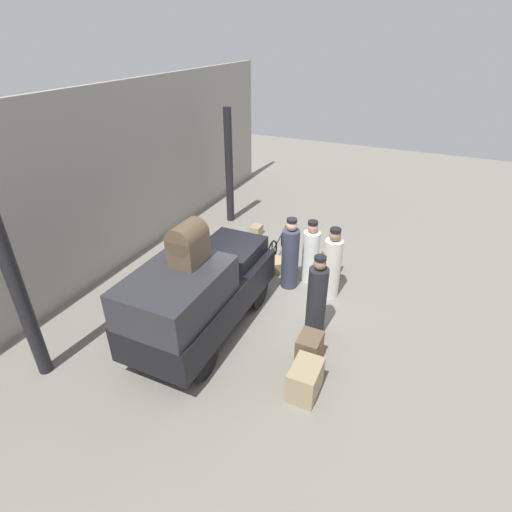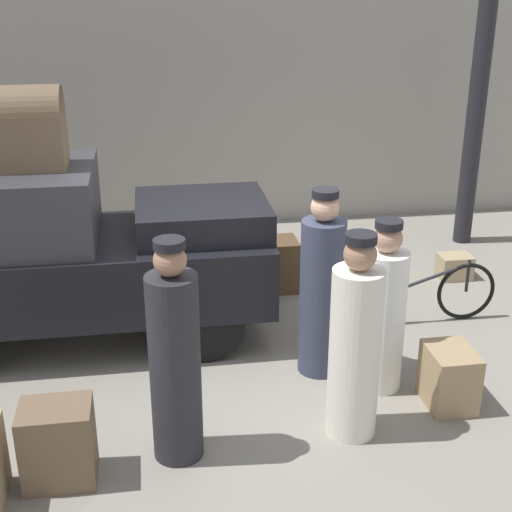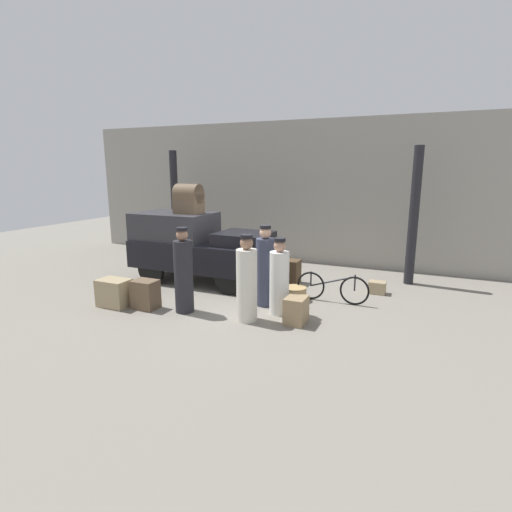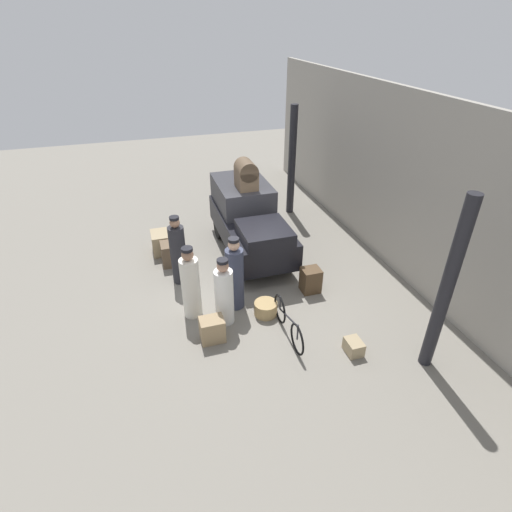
{
  "view_description": "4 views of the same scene",
  "coord_description": "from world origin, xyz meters",
  "px_view_note": "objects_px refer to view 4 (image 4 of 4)",
  "views": [
    {
      "loc": [
        -7.12,
        -3.17,
        5.58
      ],
      "look_at": [
        0.2,
        0.2,
        0.95
      ],
      "focal_mm": 28.0,
      "sensor_mm": 36.0,
      "label": 1
    },
    {
      "loc": [
        -0.82,
        -6.31,
        3.59
      ],
      "look_at": [
        0.2,
        0.2,
        0.95
      ],
      "focal_mm": 50.0,
      "sensor_mm": 36.0,
      "label": 2
    },
    {
      "loc": [
        4.0,
        -8.38,
        3.01
      ],
      "look_at": [
        0.2,
        0.2,
        0.95
      ],
      "focal_mm": 28.0,
      "sensor_mm": 36.0,
      "label": 3
    },
    {
      "loc": [
        8.02,
        -2.21,
        5.92
      ],
      "look_at": [
        0.2,
        0.2,
        0.95
      ],
      "focal_mm": 28.0,
      "sensor_mm": 36.0,
      "label": 4
    }
  ],
  "objects_px": {
    "conductor_in_dark_uniform": "(224,294)",
    "porter_with_bicycle": "(191,285)",
    "suitcase_tan_flat": "(354,347)",
    "porter_standing_middle": "(235,276)",
    "suitcase_small_leather": "(212,330)",
    "wicker_basket": "(266,308)",
    "trunk_umber_medium": "(161,243)",
    "bicycle": "(288,323)",
    "trunk_on_truck_roof": "(246,174)",
    "porter_lifting_near_truck": "(178,253)",
    "trunk_large_brown": "(169,254)",
    "truck": "(249,219)",
    "suitcase_black_upright": "(311,280)"
  },
  "relations": [
    {
      "from": "trunk_on_truck_roof",
      "to": "porter_standing_middle",
      "type": "bearing_deg",
      "value": -21.5
    },
    {
      "from": "conductor_in_dark_uniform",
      "to": "trunk_on_truck_roof",
      "type": "bearing_deg",
      "value": 155.73
    },
    {
      "from": "suitcase_tan_flat",
      "to": "porter_standing_middle",
      "type": "bearing_deg",
      "value": -139.14
    },
    {
      "from": "truck",
      "to": "trunk_umber_medium",
      "type": "xyz_separation_m",
      "value": [
        -0.62,
        -2.47,
        -0.7
      ]
    },
    {
      "from": "porter_standing_middle",
      "to": "suitcase_tan_flat",
      "type": "xyz_separation_m",
      "value": [
        2.2,
        1.9,
        -0.68
      ]
    },
    {
      "from": "wicker_basket",
      "to": "trunk_umber_medium",
      "type": "bearing_deg",
      "value": -150.52
    },
    {
      "from": "suitcase_tan_flat",
      "to": "bicycle",
      "type": "bearing_deg",
      "value": -128.3
    },
    {
      "from": "conductor_in_dark_uniform",
      "to": "porter_with_bicycle",
      "type": "bearing_deg",
      "value": -124.64
    },
    {
      "from": "suitcase_small_leather",
      "to": "trunk_large_brown",
      "type": "xyz_separation_m",
      "value": [
        -3.29,
        -0.51,
        0.05
      ]
    },
    {
      "from": "trunk_umber_medium",
      "to": "bicycle",
      "type": "bearing_deg",
      "value": 27.09
    },
    {
      "from": "truck",
      "to": "trunk_large_brown",
      "type": "xyz_separation_m",
      "value": [
        0.11,
        -2.3,
        -0.69
      ]
    },
    {
      "from": "suitcase_small_leather",
      "to": "trunk_umber_medium",
      "type": "relative_size",
      "value": 0.77
    },
    {
      "from": "suitcase_small_leather",
      "to": "porter_standing_middle",
      "type": "bearing_deg",
      "value": 142.38
    },
    {
      "from": "wicker_basket",
      "to": "suitcase_small_leather",
      "type": "height_order",
      "value": "suitcase_small_leather"
    },
    {
      "from": "porter_lifting_near_truck",
      "to": "wicker_basket",
      "type": "bearing_deg",
      "value": 40.91
    },
    {
      "from": "trunk_umber_medium",
      "to": "trunk_on_truck_roof",
      "type": "bearing_deg",
      "value": 80.5
    },
    {
      "from": "suitcase_tan_flat",
      "to": "suitcase_small_leather",
      "type": "bearing_deg",
      "value": -114.56
    },
    {
      "from": "trunk_umber_medium",
      "to": "porter_with_bicycle",
      "type": "bearing_deg",
      "value": 7.78
    },
    {
      "from": "wicker_basket",
      "to": "porter_lifting_near_truck",
      "type": "height_order",
      "value": "porter_lifting_near_truck"
    },
    {
      "from": "trunk_on_truck_roof",
      "to": "suitcase_tan_flat",
      "type": "bearing_deg",
      "value": 10.2
    },
    {
      "from": "bicycle",
      "to": "trunk_umber_medium",
      "type": "bearing_deg",
      "value": -152.91
    },
    {
      "from": "wicker_basket",
      "to": "conductor_in_dark_uniform",
      "type": "distance_m",
      "value": 1.1
    },
    {
      "from": "bicycle",
      "to": "trunk_umber_medium",
      "type": "relative_size",
      "value": 2.39
    },
    {
      "from": "porter_lifting_near_truck",
      "to": "trunk_umber_medium",
      "type": "distance_m",
      "value": 1.74
    },
    {
      "from": "wicker_basket",
      "to": "porter_standing_middle",
      "type": "relative_size",
      "value": 0.29
    },
    {
      "from": "porter_standing_middle",
      "to": "trunk_large_brown",
      "type": "xyz_separation_m",
      "value": [
        -2.31,
        -1.27,
        -0.51
      ]
    },
    {
      "from": "wicker_basket",
      "to": "porter_with_bicycle",
      "type": "height_order",
      "value": "porter_with_bicycle"
    },
    {
      "from": "truck",
      "to": "suitcase_black_upright",
      "type": "height_order",
      "value": "truck"
    },
    {
      "from": "truck",
      "to": "wicker_basket",
      "type": "relative_size",
      "value": 7.14
    },
    {
      "from": "trunk_large_brown",
      "to": "suitcase_tan_flat",
      "type": "bearing_deg",
      "value": 35.09
    },
    {
      "from": "conductor_in_dark_uniform",
      "to": "trunk_on_truck_roof",
      "type": "xyz_separation_m",
      "value": [
        -3.1,
        1.4,
        1.5
      ]
    },
    {
      "from": "wicker_basket",
      "to": "suitcase_tan_flat",
      "type": "distance_m",
      "value": 2.14
    },
    {
      "from": "conductor_in_dark_uniform",
      "to": "porter_standing_middle",
      "type": "bearing_deg",
      "value": 142.51
    },
    {
      "from": "suitcase_black_upright",
      "to": "bicycle",
      "type": "bearing_deg",
      "value": -39.4
    },
    {
      "from": "bicycle",
      "to": "suitcase_small_leather",
      "type": "relative_size",
      "value": 3.11
    },
    {
      "from": "bicycle",
      "to": "trunk_umber_medium",
      "type": "height_order",
      "value": "bicycle"
    },
    {
      "from": "truck",
      "to": "porter_with_bicycle",
      "type": "distance_m",
      "value": 3.19
    },
    {
      "from": "porter_with_bicycle",
      "to": "suitcase_small_leather",
      "type": "height_order",
      "value": "porter_with_bicycle"
    },
    {
      "from": "porter_with_bicycle",
      "to": "trunk_on_truck_roof",
      "type": "xyz_separation_m",
      "value": [
        -2.65,
        2.05,
        1.43
      ]
    },
    {
      "from": "trunk_on_truck_roof",
      "to": "conductor_in_dark_uniform",
      "type": "bearing_deg",
      "value": -24.27
    },
    {
      "from": "porter_lifting_near_truck",
      "to": "trunk_large_brown",
      "type": "height_order",
      "value": "porter_lifting_near_truck"
    },
    {
      "from": "suitcase_tan_flat",
      "to": "trunk_on_truck_roof",
      "type": "xyz_separation_m",
      "value": [
        -4.82,
        -0.87,
        2.08
      ]
    },
    {
      "from": "wicker_basket",
      "to": "porter_standing_middle",
      "type": "bearing_deg",
      "value": -131.72
    },
    {
      "from": "truck",
      "to": "wicker_basket",
      "type": "distance_m",
      "value": 3.09
    },
    {
      "from": "wicker_basket",
      "to": "suitcase_small_leather",
      "type": "relative_size",
      "value": 0.99
    },
    {
      "from": "truck",
      "to": "bicycle",
      "type": "distance_m",
      "value": 3.81
    },
    {
      "from": "wicker_basket",
      "to": "suitcase_small_leather",
      "type": "xyz_separation_m",
      "value": [
        0.47,
        -1.34,
        0.11
      ]
    },
    {
      "from": "suitcase_small_leather",
      "to": "trunk_on_truck_roof",
      "type": "distance_m",
      "value": 4.48
    },
    {
      "from": "porter_standing_middle",
      "to": "suitcase_small_leather",
      "type": "xyz_separation_m",
      "value": [
        0.98,
        -0.76,
        -0.56
      ]
    },
    {
      "from": "porter_lifting_near_truck",
      "to": "trunk_large_brown",
      "type": "bearing_deg",
      "value": -169.08
    }
  ]
}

